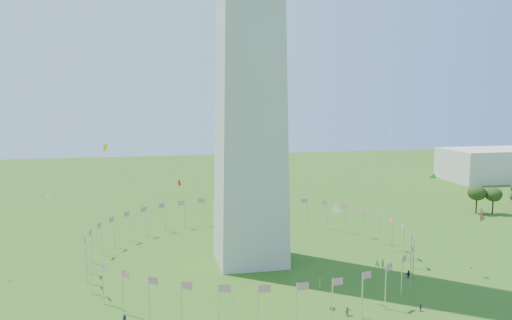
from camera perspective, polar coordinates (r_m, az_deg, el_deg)
The scene contains 3 objects.
flag_ring at distance 129.44m, azimuth -0.68°, elevation -9.59°, with size 80.24×80.24×9.00m.
gov_building_east_a at distance 284.66m, azimuth 25.56°, elevation -0.46°, with size 50.00×30.00×16.00m, color beige.
kites_aloft at distance 104.64m, azimuth 10.66°, elevation -5.14°, with size 119.44×55.21×37.49m.
Camera 1 is at (-25.82, -71.36, 41.37)m, focal length 35.00 mm.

